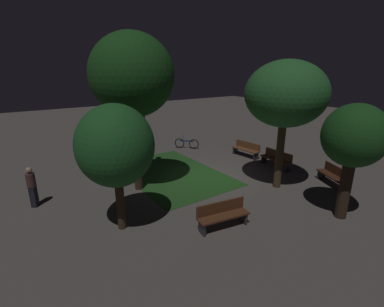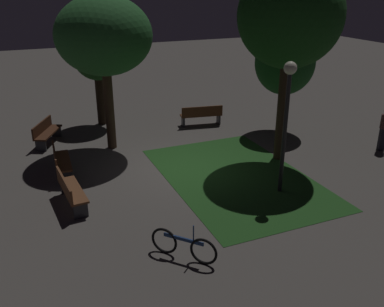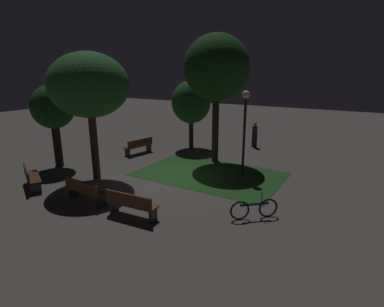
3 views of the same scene
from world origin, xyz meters
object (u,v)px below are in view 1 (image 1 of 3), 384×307
at_px(bench_by_lamp, 246,149).
at_px(bench_front_right, 223,214).
at_px(tree_back_right, 115,146).
at_px(pedestrian, 32,186).
at_px(tree_back_left, 354,138).
at_px(bench_front_left, 334,176).
at_px(bench_lawn_edge, 276,158).
at_px(tree_lawn_side, 286,95).
at_px(bicycle, 187,143).
at_px(tree_left_canopy, 132,76).
at_px(lamp_post_near_wall, 144,119).

height_order(bench_by_lamp, bench_front_right, same).
height_order(tree_back_right, pedestrian, tree_back_right).
bearing_deg(tree_back_left, bench_front_right, 63.77).
height_order(bench_front_left, tree_back_left, tree_back_left).
distance_m(bench_lawn_edge, bench_front_left, 3.10).
bearing_deg(tree_lawn_side, pedestrian, 65.68).
distance_m(bicycle, pedestrian, 9.86).
relative_size(bench_front_left, pedestrian, 1.13).
height_order(tree_back_left, tree_lawn_side, tree_lawn_side).
height_order(tree_lawn_side, pedestrian, tree_lawn_side).
height_order(bench_by_lamp, tree_lawn_side, tree_lawn_side).
bearing_deg(bicycle, tree_left_canopy, 127.79).
distance_m(tree_left_canopy, tree_lawn_side, 6.24).
distance_m(bench_by_lamp, lamp_post_near_wall, 6.49).
relative_size(bench_front_right, bicycle, 1.47).
xyz_separation_m(bench_front_right, bench_front_left, (-0.31, -6.42, 0.00)).
distance_m(bench_lawn_edge, tree_back_left, 5.82).
bearing_deg(bench_front_left, tree_back_right, 76.55).
bearing_deg(tree_left_canopy, bench_front_right, -167.18).
bearing_deg(bicycle, bench_front_left, -166.43).
bearing_deg(lamp_post_near_wall, tree_lawn_side, -145.26).
distance_m(bench_front_right, bench_front_left, 6.43).
distance_m(tree_left_canopy, pedestrian, 5.68).
xyz_separation_m(bicycle, pedestrian, (-3.30, 9.28, 0.51)).
xyz_separation_m(bench_by_lamp, pedestrian, (0.21, 11.27, 0.37)).
bearing_deg(tree_back_right, lamp_post_near_wall, -33.83).
distance_m(tree_left_canopy, bicycle, 8.06).
relative_size(bicycle, pedestrian, 0.78).
height_order(bench_by_lamp, pedestrian, pedestrian).
bearing_deg(tree_back_right, tree_back_left, -119.69).
xyz_separation_m(bench_lawn_edge, bicycle, (5.76, 1.99, -0.14)).
bearing_deg(bicycle, tree_back_right, 133.33).
xyz_separation_m(bench_by_lamp, bench_front_right, (-5.03, 6.27, 0.00)).
bearing_deg(bench_lawn_edge, bench_front_right, 113.95).
bearing_deg(bench_front_right, tree_lawn_side, -75.48).
bearing_deg(bench_front_right, bicycle, -26.62).
xyz_separation_m(bench_lawn_edge, bench_by_lamp, (2.24, 0.00, 0.00)).
distance_m(bench_front_right, tree_back_right, 4.10).
relative_size(bench_lawn_edge, tree_back_right, 0.44).
bearing_deg(bench_front_right, tree_back_right, 55.80).
bearing_deg(lamp_post_near_wall, pedestrian, 104.09).
bearing_deg(tree_lawn_side, bicycle, -0.66).
bearing_deg(tree_left_canopy, tree_back_left, -142.26).
height_order(tree_left_canopy, pedestrian, tree_left_canopy).
bearing_deg(tree_back_left, bench_by_lamp, -18.65).
relative_size(tree_lawn_side, bicycle, 4.35).
xyz_separation_m(bench_by_lamp, tree_left_canopy, (-0.59, 7.28, 4.34)).
bearing_deg(tree_left_canopy, bench_by_lamp, -85.37).
xyz_separation_m(tree_back_right, lamp_post_near_wall, (4.71, -3.15, -0.14)).
distance_m(bench_front_left, pedestrian, 12.70).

